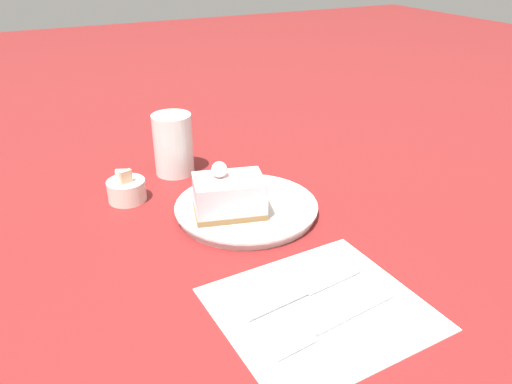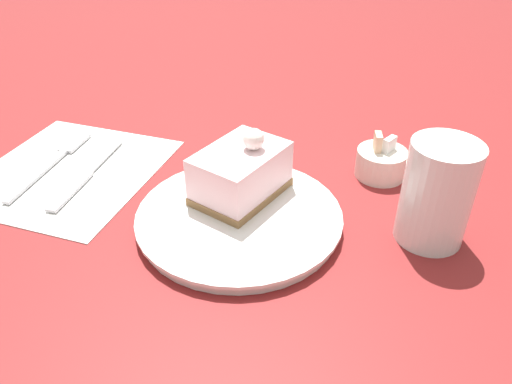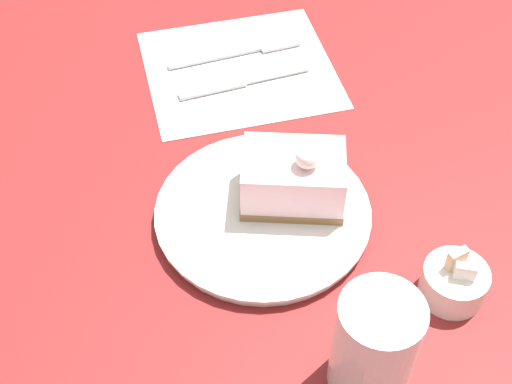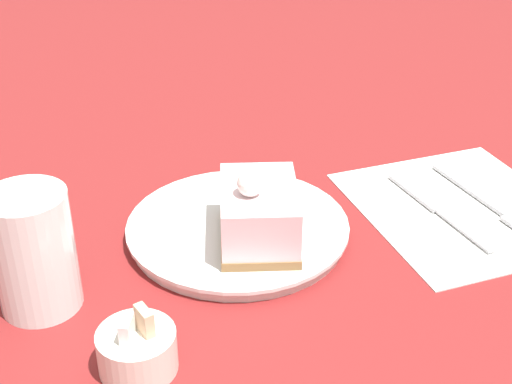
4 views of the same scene
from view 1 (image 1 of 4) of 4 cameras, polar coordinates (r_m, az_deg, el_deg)
The scene contains 8 objects.
ground_plane at distance 0.80m, azimuth -1.10°, elevation -2.36°, with size 4.00×4.00×0.00m, color maroon.
plate at distance 0.79m, azimuth -1.33°, elevation -1.92°, with size 0.23×0.23×0.02m.
cake_slice at distance 0.75m, azimuth -3.12°, elevation -0.35°, with size 0.10×0.12×0.08m.
napkin at distance 0.61m, azimuth 7.34°, elevation -13.04°, with size 0.22×0.24×0.00m.
fork at distance 0.58m, azimuth 7.87°, elevation -15.03°, with size 0.04×0.18×0.00m.
knife at distance 0.63m, azimuth 6.89°, elevation -10.75°, with size 0.03×0.17×0.00m.
sugar_bowl at distance 0.85m, azimuth -14.57°, elevation 0.24°, with size 0.06×0.06×0.06m.
drinking_glass at distance 0.92m, azimuth -9.44°, elevation 5.39°, with size 0.07×0.07×0.11m.
Camera 1 is at (-0.63, 0.30, 0.39)m, focal length 35.00 mm.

